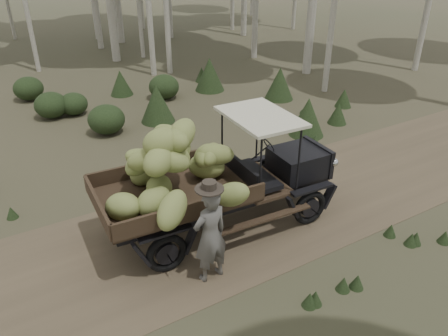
{
  "coord_description": "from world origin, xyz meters",
  "views": [
    {
      "loc": [
        -3.45,
        -6.97,
        5.81
      ],
      "look_at": [
        0.74,
        0.04,
        1.43
      ],
      "focal_mm": 35.0,
      "sensor_mm": 36.0,
      "label": 1
    }
  ],
  "objects": [
    {
      "name": "farmer",
      "position": [
        -0.38,
        -1.34,
        1.0
      ],
      "size": [
        0.75,
        0.57,
        2.11
      ],
      "rotation": [
        0.0,
        0.0,
        3.24
      ],
      "color": "#53504C",
      "rests_on": "ground"
    },
    {
      "name": "ground",
      "position": [
        0.0,
        0.0,
        0.0
      ],
      "size": [
        120.0,
        120.0,
        0.0
      ],
      "primitive_type": "plane",
      "color": "#473D2B",
      "rests_on": "ground"
    },
    {
      "name": "dirt_track",
      "position": [
        0.0,
        0.0,
        0.0
      ],
      "size": [
        70.0,
        4.0,
        0.01
      ],
      "primitive_type": "cube",
      "color": "brown",
      "rests_on": "ground"
    },
    {
      "name": "undergrowth",
      "position": [
        1.33,
        2.23,
        0.53
      ],
      "size": [
        19.43,
        23.03,
        1.36
      ],
      "color": "#233319",
      "rests_on": "ground"
    },
    {
      "name": "banana_truck",
      "position": [
        0.11,
        0.03,
        1.53
      ],
      "size": [
        5.52,
        2.69,
        2.74
      ],
      "rotation": [
        0.0,
        0.0,
        -0.05
      ],
      "color": "black",
      "rests_on": "ground"
    }
  ]
}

